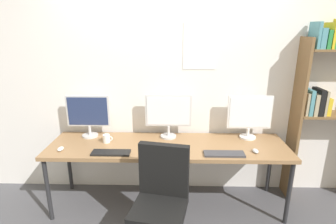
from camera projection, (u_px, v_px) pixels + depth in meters
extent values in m
cube|color=silver|center=(169.00, 85.00, 3.13)|extent=(4.94, 0.10, 2.60)
cube|color=white|center=(200.00, 46.00, 2.94)|extent=(0.37, 0.01, 0.50)
cube|color=#936D47|center=(168.00, 146.00, 2.90)|extent=(2.54, 0.68, 0.04)
cylinder|color=#262628|center=(48.00, 190.00, 2.77)|extent=(0.04, 0.04, 0.70)
cylinder|color=#262628|center=(289.00, 193.00, 2.71)|extent=(0.04, 0.04, 0.70)
cylinder|color=#262628|center=(69.00, 163.00, 3.32)|extent=(0.04, 0.04, 0.70)
cylinder|color=#262628|center=(270.00, 165.00, 3.26)|extent=(0.04, 0.04, 0.70)
cube|color=brown|center=(295.00, 122.00, 3.03)|extent=(0.03, 0.28, 1.85)
cube|color=brown|center=(333.00, 115.00, 2.99)|extent=(0.76, 0.28, 0.02)
cube|color=tan|center=(304.00, 103.00, 2.97)|extent=(0.03, 0.22, 0.24)
cube|color=teal|center=(308.00, 101.00, 2.96)|extent=(0.04, 0.22, 0.27)
cube|color=tan|center=(312.00, 103.00, 2.96)|extent=(0.04, 0.22, 0.24)
cube|color=black|center=(318.00, 101.00, 2.95)|extent=(0.05, 0.22, 0.28)
cube|color=tan|center=(322.00, 102.00, 2.95)|extent=(0.03, 0.22, 0.27)
cube|color=gold|center=(325.00, 105.00, 2.97)|extent=(0.04, 0.22, 0.19)
cube|color=teal|center=(315.00, 35.00, 2.75)|extent=(0.03, 0.22, 0.26)
cube|color=teal|center=(319.00, 38.00, 2.76)|extent=(0.05, 0.22, 0.20)
cube|color=#287F3D|center=(324.00, 39.00, 2.75)|extent=(0.04, 0.22, 0.19)
cube|color=gold|center=(329.00, 36.00, 2.74)|extent=(0.03, 0.22, 0.26)
cube|color=#287F3D|center=(333.00, 36.00, 2.75)|extent=(0.05, 0.22, 0.25)
cube|color=black|center=(159.00, 210.00, 2.28)|extent=(0.52, 0.52, 0.08)
cube|color=black|center=(164.00, 170.00, 2.37)|extent=(0.45, 0.15, 0.48)
cylinder|color=silver|center=(90.00, 135.00, 3.12)|extent=(0.18, 0.18, 0.02)
cylinder|color=silver|center=(90.00, 130.00, 3.10)|extent=(0.03, 0.03, 0.11)
cube|color=silver|center=(88.00, 111.00, 3.03)|extent=(0.48, 0.03, 0.35)
cube|color=navy|center=(88.00, 111.00, 3.02)|extent=(0.45, 0.01, 0.32)
cylinder|color=silver|center=(168.00, 136.00, 3.10)|extent=(0.18, 0.18, 0.02)
cylinder|color=silver|center=(168.00, 131.00, 3.08)|extent=(0.03, 0.03, 0.12)
cube|color=silver|center=(168.00, 111.00, 3.01)|extent=(0.51, 0.03, 0.36)
cube|color=white|center=(168.00, 111.00, 2.99)|extent=(0.47, 0.01, 0.32)
cylinder|color=silver|center=(247.00, 137.00, 3.08)|extent=(0.18, 0.18, 0.02)
cylinder|color=silver|center=(248.00, 132.00, 3.06)|extent=(0.03, 0.03, 0.10)
cube|color=silver|center=(250.00, 112.00, 2.99)|extent=(0.49, 0.03, 0.37)
cube|color=white|center=(250.00, 113.00, 2.98)|extent=(0.45, 0.01, 0.34)
cube|color=black|center=(111.00, 153.00, 2.69)|extent=(0.38, 0.13, 0.02)
cube|color=#38383D|center=(224.00, 154.00, 2.66)|extent=(0.40, 0.13, 0.02)
ellipsoid|color=silver|center=(61.00, 149.00, 2.76)|extent=(0.06, 0.10, 0.03)
ellipsoid|color=silver|center=(255.00, 151.00, 2.71)|extent=(0.06, 0.10, 0.03)
cylinder|color=white|center=(106.00, 138.00, 2.94)|extent=(0.08, 0.08, 0.09)
torus|color=white|center=(110.00, 139.00, 2.94)|extent=(0.06, 0.01, 0.06)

